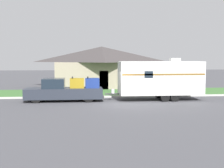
% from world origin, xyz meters
% --- Properties ---
extents(ground_plane, '(120.00, 120.00, 0.00)m').
position_xyz_m(ground_plane, '(0.00, 0.00, 0.00)').
color(ground_plane, '#47474C').
extents(curb_strip, '(80.00, 0.30, 0.14)m').
position_xyz_m(curb_strip, '(0.00, 3.75, 0.07)').
color(curb_strip, beige).
rests_on(curb_strip, ground_plane).
extents(lawn_strip, '(80.00, 7.00, 0.03)m').
position_xyz_m(lawn_strip, '(0.00, 7.40, 0.01)').
color(lawn_strip, '#3D6B33').
rests_on(lawn_strip, ground_plane).
extents(house_across_street, '(11.76, 7.77, 4.91)m').
position_xyz_m(house_across_street, '(-0.25, 14.02, 2.54)').
color(house_across_street, gray).
rests_on(house_across_street, ground_plane).
extents(pickup_truck, '(6.46, 1.96, 2.02)m').
position_xyz_m(pickup_truck, '(-4.21, 1.70, 0.88)').
color(pickup_truck, black).
rests_on(pickup_truck, ground_plane).
extents(travel_trailer, '(8.24, 2.45, 3.57)m').
position_xyz_m(travel_trailer, '(3.91, 1.70, 1.89)').
color(travel_trailer, black).
rests_on(travel_trailer, ground_plane).
extents(mailbox, '(0.48, 0.20, 1.39)m').
position_xyz_m(mailbox, '(7.68, 4.47, 1.07)').
color(mailbox, brown).
rests_on(mailbox, ground_plane).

